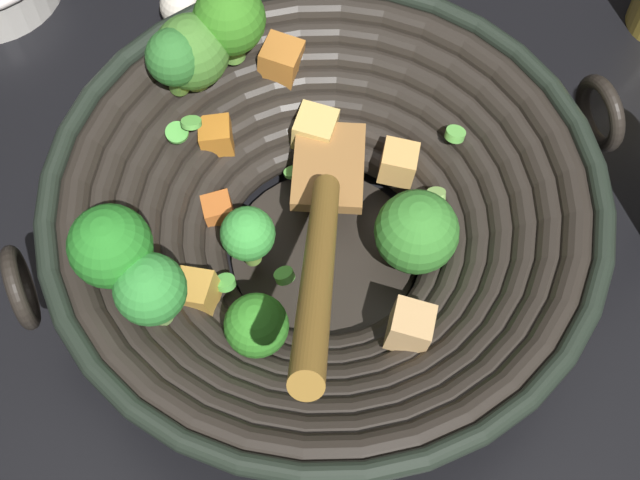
# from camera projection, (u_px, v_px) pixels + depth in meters

# --- Properties ---
(ground_plane) EXTENTS (4.00, 4.00, 0.00)m
(ground_plane) POSITION_uv_depth(u_px,v_px,m) (324.00, 258.00, 0.67)
(ground_plane) COLOR black
(wok) EXTENTS (0.37, 0.37, 0.20)m
(wok) POSITION_uv_depth(u_px,v_px,m) (320.00, 214.00, 0.61)
(wok) COLOR black
(wok) RESTS_ON ground
(garlic_bulb) EXTENTS (0.04, 0.04, 0.04)m
(garlic_bulb) POSITION_uv_depth(u_px,v_px,m) (182.00, 6.00, 0.75)
(garlic_bulb) COLOR silver
(garlic_bulb) RESTS_ON ground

